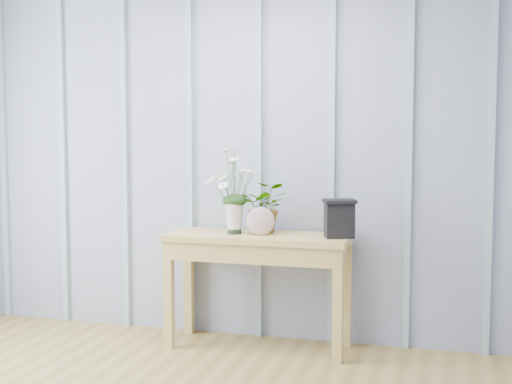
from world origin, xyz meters
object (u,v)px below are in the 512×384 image
(sideboard, at_px, (258,252))
(carved_box, at_px, (339,218))
(daisy_vase, at_px, (234,180))
(felt_disc_vessel, at_px, (261,221))

(sideboard, relative_size, carved_box, 4.96)
(daisy_vase, xyz_separation_m, carved_box, (0.69, 0.02, -0.23))
(felt_disc_vessel, bearing_deg, daisy_vase, 162.24)
(daisy_vase, relative_size, felt_disc_vessel, 3.06)
(daisy_vase, bearing_deg, sideboard, 5.89)
(sideboard, relative_size, felt_disc_vessel, 6.51)
(sideboard, xyz_separation_m, daisy_vase, (-0.16, -0.02, 0.47))
(daisy_vase, bearing_deg, carved_box, 1.35)
(carved_box, bearing_deg, felt_disc_vessel, -174.74)
(daisy_vase, height_order, felt_disc_vessel, daisy_vase)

